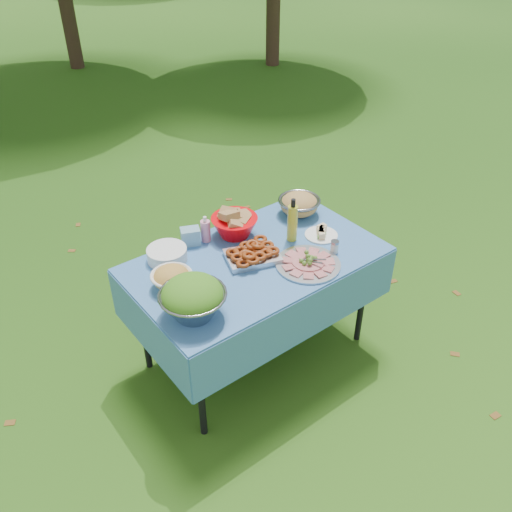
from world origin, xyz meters
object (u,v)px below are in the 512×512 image
(bread_bowl, at_px, (234,222))
(charcuterie_platter, at_px, (308,259))
(pasta_bowl_steel, at_px, (299,204))
(picnic_table, at_px, (256,308))
(salad_bowl, at_px, (193,298))
(oil_bottle, at_px, (292,220))
(plate_stack, at_px, (167,254))

(bread_bowl, xyz_separation_m, charcuterie_platter, (0.15, -0.51, -0.05))
(pasta_bowl_steel, xyz_separation_m, charcuterie_platter, (-0.34, -0.46, -0.03))
(picnic_table, xyz_separation_m, salad_bowl, (-0.55, -0.20, 0.49))
(picnic_table, bearing_deg, oil_bottle, 4.95)
(picnic_table, height_order, charcuterie_platter, charcuterie_platter)
(plate_stack, distance_m, bread_bowl, 0.47)
(salad_bowl, distance_m, plate_stack, 0.53)
(picnic_table, relative_size, charcuterie_platter, 3.90)
(picnic_table, relative_size, plate_stack, 6.31)
(pasta_bowl_steel, relative_size, charcuterie_platter, 0.72)
(picnic_table, height_order, pasta_bowl_steel, pasta_bowl_steel)
(picnic_table, bearing_deg, charcuterie_platter, -50.07)
(salad_bowl, height_order, charcuterie_platter, salad_bowl)
(salad_bowl, distance_m, charcuterie_platter, 0.75)
(pasta_bowl_steel, distance_m, charcuterie_platter, 0.57)
(oil_bottle, bearing_deg, picnic_table, -175.05)
(salad_bowl, distance_m, bread_bowl, 0.76)
(picnic_table, height_order, salad_bowl, salad_bowl)
(bread_bowl, relative_size, pasta_bowl_steel, 1.06)
(pasta_bowl_steel, bearing_deg, bread_bowl, 174.44)
(picnic_table, bearing_deg, plate_stack, 143.68)
(oil_bottle, bearing_deg, salad_bowl, -165.21)
(plate_stack, height_order, bread_bowl, bread_bowl)
(bread_bowl, height_order, oil_bottle, oil_bottle)
(plate_stack, bearing_deg, oil_bottle, -21.48)
(pasta_bowl_steel, bearing_deg, picnic_table, -156.64)
(salad_bowl, xyz_separation_m, pasta_bowl_steel, (1.08, 0.43, -0.04))
(salad_bowl, relative_size, pasta_bowl_steel, 1.26)
(plate_stack, distance_m, oil_bottle, 0.77)
(picnic_table, bearing_deg, bread_bowl, 80.36)
(bread_bowl, height_order, pasta_bowl_steel, bread_bowl)
(salad_bowl, xyz_separation_m, bread_bowl, (0.60, 0.47, -0.02))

